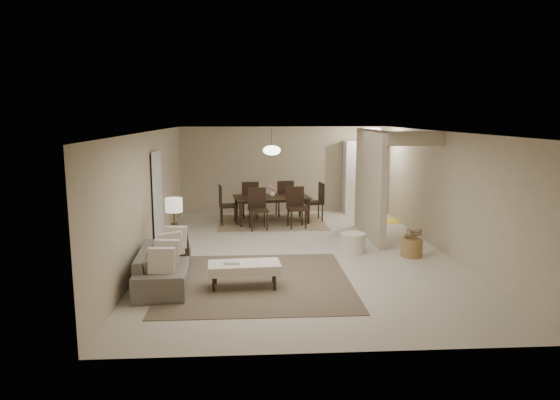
{
  "coord_description": "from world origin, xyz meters",
  "views": [
    {
      "loc": [
        -0.99,
        -10.05,
        2.82
      ],
      "look_at": [
        -0.35,
        0.33,
        1.05
      ],
      "focal_mm": 32.0,
      "sensor_mm": 36.0,
      "label": 1
    }
  ],
  "objects": [
    {
      "name": "partition",
      "position": [
        1.8,
        1.25,
        1.25
      ],
      "size": [
        0.15,
        2.5,
        2.5
      ],
      "primitive_type": "cube",
      "color": "#B9A98C",
      "rests_on": "floor"
    },
    {
      "name": "floor",
      "position": [
        0.0,
        0.0,
        0.0
      ],
      "size": [
        9.0,
        9.0,
        0.0
      ],
      "primitive_type": "plane",
      "color": "beige",
      "rests_on": "ground"
    },
    {
      "name": "sofa",
      "position": [
        -2.45,
        -1.83,
        0.3
      ],
      "size": [
        2.11,
        0.94,
        0.6
      ],
      "primitive_type": "imported",
      "rotation": [
        0.0,
        0.0,
        1.64
      ],
      "color": "slate",
      "rests_on": "floor"
    },
    {
      "name": "dining_rug",
      "position": [
        -0.4,
        2.94,
        0.01
      ],
      "size": [
        2.8,
        2.1,
        0.01
      ],
      "primitive_type": "cube",
      "color": "#8C7857",
      "rests_on": "floor"
    },
    {
      "name": "pantry_cabinet",
      "position": [
        2.35,
        4.15,
        1.05
      ],
      "size": [
        1.2,
        0.55,
        2.1
      ],
      "primitive_type": "cube",
      "color": "white",
      "rests_on": "floor"
    },
    {
      "name": "yellow_mat",
      "position": [
        2.7,
        2.9,
        0.01
      ],
      "size": [
        1.01,
        0.71,
        0.01
      ],
      "primitive_type": "cube",
      "rotation": [
        0.0,
        0.0,
        -0.15
      ],
      "color": "yellow",
      "rests_on": "floor"
    },
    {
      "name": "vase",
      "position": [
        -0.4,
        2.94,
        0.78
      ],
      "size": [
        0.17,
        0.17,
        0.17
      ],
      "primitive_type": "imported",
      "rotation": [
        0.0,
        0.0,
        0.06
      ],
      "color": "white",
      "rests_on": "dining_table"
    },
    {
      "name": "right_wall",
      "position": [
        3.0,
        0.0,
        1.25
      ],
      "size": [
        0.0,
        9.0,
        9.0
      ],
      "primitive_type": "plane",
      "rotation": [
        1.57,
        0.0,
        -1.57
      ],
      "color": "#B9A98C",
      "rests_on": "floor"
    },
    {
      "name": "ceiling",
      "position": [
        0.0,
        0.0,
        2.5
      ],
      "size": [
        9.0,
        9.0,
        0.0
      ],
      "primitive_type": "plane",
      "rotation": [
        3.14,
        0.0,
        0.0
      ],
      "color": "white",
      "rests_on": "back_wall"
    },
    {
      "name": "pendant_light",
      "position": [
        -0.4,
        2.94,
        1.92
      ],
      "size": [
        0.46,
        0.46,
        0.71
      ],
      "color": "#4B3920",
      "rests_on": "ceiling"
    },
    {
      "name": "round_pouf",
      "position": [
        1.14,
        -0.1,
        0.2
      ],
      "size": [
        0.52,
        0.52,
        0.4
      ],
      "primitive_type": "cylinder",
      "color": "white",
      "rests_on": "floor"
    },
    {
      "name": "left_wall",
      "position": [
        -3.0,
        0.0,
        1.25
      ],
      "size": [
        0.0,
        9.0,
        9.0
      ],
      "primitive_type": "plane",
      "rotation": [
        1.57,
        0.0,
        1.57
      ],
      "color": "#B9A98C",
      "rests_on": "floor"
    },
    {
      "name": "doorway",
      "position": [
        -2.97,
        0.6,
        1.02
      ],
      "size": [
        0.04,
        0.9,
        2.04
      ],
      "primitive_type": "cube",
      "color": "black",
      "rests_on": "floor"
    },
    {
      "name": "back_wall",
      "position": [
        0.0,
        4.5,
        1.25
      ],
      "size": [
        6.0,
        0.0,
        6.0
      ],
      "primitive_type": "plane",
      "rotation": [
        1.57,
        0.0,
        0.0
      ],
      "color": "#B9A98C",
      "rests_on": "floor"
    },
    {
      "name": "flush_light",
      "position": [
        2.3,
        3.2,
        2.46
      ],
      "size": [
        0.44,
        0.44,
        0.05
      ],
      "primitive_type": "cylinder",
      "color": "white",
      "rests_on": "ceiling"
    },
    {
      "name": "ottoman_bench",
      "position": [
        -1.09,
        -2.13,
        0.34
      ],
      "size": [
        1.21,
        0.62,
        0.42
      ],
      "rotation": [
        0.0,
        0.0,
        0.07
      ],
      "color": "white",
      "rests_on": "living_rug"
    },
    {
      "name": "dining_chairs",
      "position": [
        -0.4,
        2.94,
        0.52
      ],
      "size": [
        2.8,
        2.18,
        1.03
      ],
      "color": "black",
      "rests_on": "dining_rug"
    },
    {
      "name": "dining_table",
      "position": [
        -0.4,
        2.94,
        0.35
      ],
      "size": [
        2.11,
        1.37,
        0.69
      ],
      "primitive_type": "imported",
      "rotation": [
        0.0,
        0.0,
        0.14
      ],
      "color": "black",
      "rests_on": "dining_rug"
    },
    {
      "name": "side_table",
      "position": [
        -2.4,
        -0.84,
        0.27
      ],
      "size": [
        0.56,
        0.56,
        0.54
      ],
      "primitive_type": "cube",
      "rotation": [
        0.0,
        0.0,
        0.15
      ],
      "color": "black",
      "rests_on": "floor"
    },
    {
      "name": "wicker_basket",
      "position": [
        2.27,
        -0.48,
        0.18
      ],
      "size": [
        0.54,
        0.54,
        0.36
      ],
      "primitive_type": "cylinder",
      "rotation": [
        0.0,
        0.0,
        0.31
      ],
      "color": "olive",
      "rests_on": "floor"
    },
    {
      "name": "table_lamp",
      "position": [
        -2.4,
        -0.84,
        1.11
      ],
      "size": [
        0.32,
        0.32,
        0.76
      ],
      "color": "#4B3920",
      "rests_on": "side_table"
    },
    {
      "name": "living_rug",
      "position": [
        -0.89,
        -1.83,
        0.01
      ],
      "size": [
        3.2,
        3.2,
        0.01
      ],
      "primitive_type": "cube",
      "color": "brown",
      "rests_on": "floor"
    }
  ]
}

